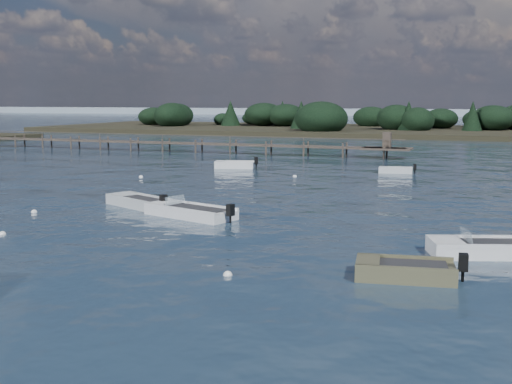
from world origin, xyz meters
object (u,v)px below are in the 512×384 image
at_px(jetty, 166,143).
at_px(dinghy_extra_a, 405,274).
at_px(dinghy_mid_white_a, 190,214).
at_px(tender_far_white, 235,166).
at_px(dinghy_mid_white_b, 493,251).
at_px(tender_far_grey_b, 396,171).
at_px(dinghy_mid_grey, 139,204).

bearing_deg(jetty, dinghy_extra_a, -52.93).
distance_m(dinghy_extra_a, jetty, 56.25).
distance_m(dinghy_mid_white_a, dinghy_extra_a, 14.30).
height_order(dinghy_extra_a, jetty, jetty).
height_order(tender_far_white, dinghy_mid_white_b, dinghy_mid_white_b).
distance_m(tender_far_white, jetty, 20.81).
bearing_deg(tender_far_grey_b, dinghy_mid_white_b, -73.74).
bearing_deg(tender_far_white, dinghy_mid_white_b, -49.86).
relative_size(dinghy_mid_white_a, dinghy_mid_white_b, 1.03).
relative_size(tender_far_grey_b, tender_far_white, 0.78).
height_order(dinghy_mid_grey, tender_far_white, tender_far_white).
bearing_deg(dinghy_mid_white_a, dinghy_mid_white_b, -12.38).
distance_m(tender_far_grey_b, tender_far_white, 13.93).
bearing_deg(dinghy_mid_grey, dinghy_mid_white_b, -15.07).
height_order(tender_far_grey_b, dinghy_extra_a, dinghy_extra_a).
height_order(tender_far_grey_b, jetty, jetty).
bearing_deg(dinghy_mid_grey, dinghy_mid_white_a, -23.95).
distance_m(tender_far_white, dinghy_mid_white_b, 33.78).
height_order(dinghy_mid_grey, dinghy_mid_white_b, dinghy_mid_white_b).
xyz_separation_m(tender_far_grey_b, tender_far_white, (-13.87, -1.29, 0.04)).
height_order(dinghy_mid_white_a, dinghy_extra_a, dinghy_mid_white_a).
xyz_separation_m(dinghy_mid_white_a, dinghy_mid_white_b, (14.76, -3.24, 0.01)).
bearing_deg(tender_far_white, dinghy_mid_grey, -82.25).
distance_m(dinghy_mid_white_a, jetty, 43.11).
xyz_separation_m(tender_far_grey_b, jetty, (-28.73, 13.27, 0.84)).
relative_size(dinghy_mid_grey, dinghy_mid_white_b, 0.88).
bearing_deg(dinghy_extra_a, tender_far_white, 122.13).
height_order(tender_far_grey_b, tender_far_white, tender_far_white).
height_order(tender_far_white, jetty, jetty).
xyz_separation_m(dinghy_extra_a, jetty, (-33.90, 44.88, 0.82)).
distance_m(dinghy_extra_a, tender_far_white, 35.81).
xyz_separation_m(tender_far_grey_b, dinghy_mid_white_a, (-6.85, -23.87, 0.02)).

